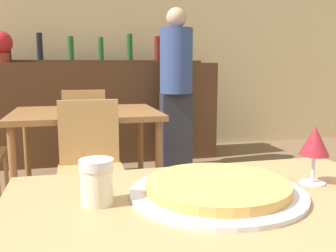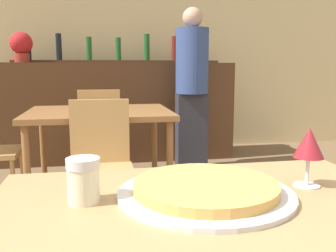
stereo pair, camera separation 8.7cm
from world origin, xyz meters
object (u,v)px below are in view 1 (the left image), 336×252
at_px(chair_far_side_back, 84,129).
at_px(potted_plant, 1,45).
at_px(cheese_shaker, 97,181).
at_px(pizza_tray, 217,189).
at_px(wine_glass, 315,143).
at_px(person_standing, 176,83).
at_px(chair_far_side_front, 90,160).

xyz_separation_m(chair_far_side_back, potted_plant, (-0.81, 0.78, 0.80)).
bearing_deg(cheese_shaker, pizza_tray, -2.09).
bearing_deg(pizza_tray, cheese_shaker, 177.91).
xyz_separation_m(chair_far_side_back, wine_glass, (0.54, -2.68, 0.37)).
distance_m(pizza_tray, person_standing, 3.04).
xyz_separation_m(chair_far_side_front, wine_glass, (0.54, -1.46, 0.37)).
distance_m(pizza_tray, cheese_shaker, 0.30).
distance_m(chair_far_side_front, pizza_tray, 1.53).
relative_size(chair_far_side_front, potted_plant, 2.65).
xyz_separation_m(person_standing, wine_glass, (-0.42, -2.93, -0.03)).
bearing_deg(chair_far_side_front, chair_far_side_back, 90.00).
bearing_deg(person_standing, wine_glass, -98.13).
height_order(chair_far_side_front, cheese_shaker, same).
relative_size(chair_far_side_back, potted_plant, 2.65).
distance_m(chair_far_side_front, person_standing, 1.80).
distance_m(chair_far_side_back, pizza_tray, 2.73).
height_order(chair_far_side_back, cheese_shaker, same).
bearing_deg(pizza_tray, wine_glass, 4.90).
xyz_separation_m(pizza_tray, person_standing, (0.71, 2.95, 0.13)).
height_order(chair_far_side_front, potted_plant, potted_plant).
distance_m(wine_glass, potted_plant, 3.74).
bearing_deg(potted_plant, cheese_shaker, -77.57).
bearing_deg(cheese_shaker, potted_plant, 102.43).
height_order(person_standing, wine_glass, person_standing).
bearing_deg(wine_glass, chair_far_side_back, 101.43).
xyz_separation_m(cheese_shaker, potted_plant, (-0.77, 3.47, 0.49)).
height_order(chair_far_side_front, chair_far_side_back, same).
distance_m(chair_far_side_back, cheese_shaker, 2.71).
height_order(chair_far_side_back, wine_glass, wine_glass).
bearing_deg(person_standing, pizza_tray, -103.46).
relative_size(pizza_tray, wine_glass, 2.75).
height_order(chair_far_side_back, pizza_tray, chair_far_side_back).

